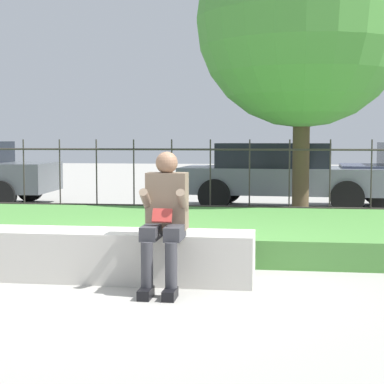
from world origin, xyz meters
The scene contains 7 objects.
ground_plane centered at (0.00, 0.00, 0.00)m, with size 60.00×60.00×0.00m, color #9E9B93.
stone_bench centered at (-0.10, 0.00, 0.22)m, with size 2.74×0.59×0.50m.
person_seated_reader centered at (0.45, -0.33, 0.72)m, with size 0.42×0.73×1.30m.
grass_berm centered at (0.00, 2.39, 0.16)m, with size 9.91×3.39×0.32m.
iron_fence centered at (0.00, 4.51, 0.74)m, with size 7.91×0.03×1.41m.
car_parked_center centered at (1.49, 7.01, 0.72)m, with size 4.17×2.11×1.33m.
tree_behind_fence centered at (1.85, 5.19, 3.45)m, with size 3.69×3.69×5.30m.
Camera 1 is at (1.54, -6.19, 1.42)m, focal length 60.00 mm.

